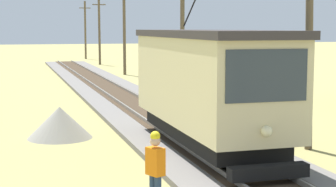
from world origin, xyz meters
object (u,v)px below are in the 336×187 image
object	(u,v)px
red_tram	(208,84)
utility_pole_near_tram	(309,25)
utility_pole_mid	(182,28)
utility_pole_horizon	(85,29)
gravel_pile	(60,122)
utility_pole_distant	(99,30)
track_worker	(155,169)
utility_pole_far	(124,25)

from	to	relation	value
red_tram	utility_pole_near_tram	bearing A→B (deg)	-2.34
utility_pole_mid	utility_pole_horizon	distance (m)	39.92
utility_pole_horizon	gravel_pile	world-z (taller)	utility_pole_horizon
utility_pole_near_tram	utility_pole_distant	xyz separation A→B (m)	(0.00, 42.16, -0.32)
gravel_pile	track_worker	world-z (taller)	track_worker
utility_pole_near_tram	gravel_pile	xyz separation A→B (m)	(-7.53, 3.90, -3.42)
red_tram	track_worker	size ratio (longest dim) A/B	4.79
red_tram	track_worker	world-z (taller)	red_tram
red_tram	utility_pole_horizon	world-z (taller)	utility_pole_horizon
utility_pole_mid	gravel_pile	world-z (taller)	utility_pole_mid
utility_pole_distant	utility_pole_horizon	distance (m)	11.07
utility_pole_near_tram	utility_pole_distant	size ratio (longest dim) A/B	1.09
utility_pole_horizon	gravel_pile	xyz separation A→B (m)	(-7.53, -49.33, -3.11)
utility_pole_far	utility_pole_distant	size ratio (longest dim) A/B	1.11
utility_pole_mid	utility_pole_far	bearing A→B (deg)	90.00
utility_pole_near_tram	utility_pole_mid	size ratio (longest dim) A/B	1.03
utility_pole_near_tram	track_worker	bearing A→B (deg)	-142.59
utility_pole_horizon	utility_pole_distant	bearing A→B (deg)	-90.00
utility_pole_horizon	utility_pole_near_tram	bearing A→B (deg)	-90.00
utility_pole_near_tram	gravel_pile	size ratio (longest dim) A/B	3.39
utility_pole_distant	utility_pole_near_tram	bearing A→B (deg)	-90.00
utility_pole_mid	gravel_pile	xyz separation A→B (m)	(-7.53, -9.41, -3.30)
utility_pole_mid	utility_pole_distant	world-z (taller)	utility_pole_mid
utility_pole_far	gravel_pile	size ratio (longest dim) A/B	3.46
utility_pole_mid	utility_pole_distant	xyz separation A→B (m)	(0.00, 28.85, -0.20)
utility_pole_near_tram	track_worker	size ratio (longest dim) A/B	4.36
utility_pole_far	gravel_pile	distance (m)	26.56
utility_pole_mid	track_worker	world-z (taller)	utility_pole_mid
utility_pole_mid	gravel_pile	bearing A→B (deg)	-128.65
utility_pole_mid	utility_pole_distant	bearing A→B (deg)	90.00
red_tram	utility_pole_mid	xyz separation A→B (m)	(3.35, 13.17, 1.67)
utility_pole_mid	utility_pole_horizon	world-z (taller)	utility_pole_mid
utility_pole_near_tram	utility_pole_horizon	size ratio (longest dim) A/B	1.09
utility_pole_near_tram	utility_pole_mid	world-z (taller)	utility_pole_near_tram
red_tram	utility_pole_mid	world-z (taller)	utility_pole_mid
red_tram	gravel_pile	bearing A→B (deg)	138.00
utility_pole_horizon	track_worker	world-z (taller)	utility_pole_horizon
utility_pole_far	gravel_pile	world-z (taller)	utility_pole_far
utility_pole_near_tram	utility_pole_far	world-z (taller)	utility_pole_far
utility_pole_horizon	gravel_pile	bearing A→B (deg)	-98.68
track_worker	gravel_pile	bearing A→B (deg)	-107.13
utility_pole_far	track_worker	world-z (taller)	utility_pole_far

